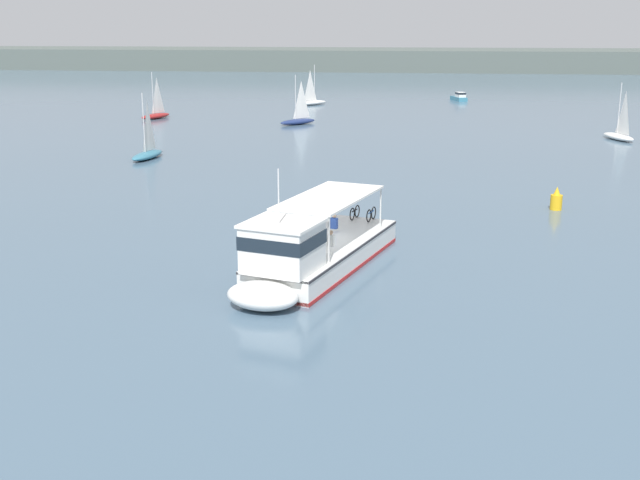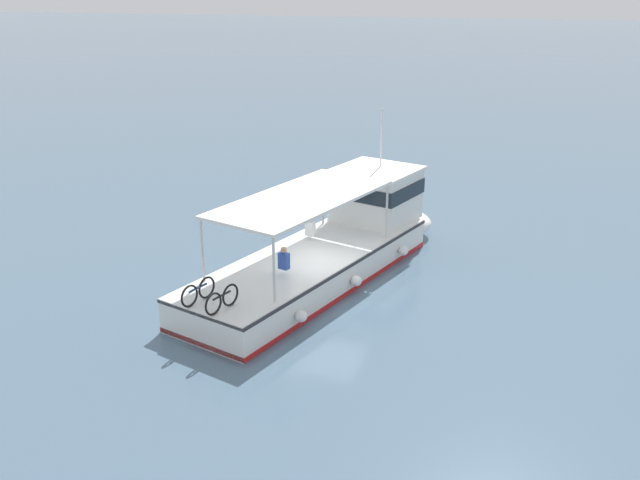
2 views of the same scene
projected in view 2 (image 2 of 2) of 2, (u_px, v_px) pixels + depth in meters
ground_plane at (326, 292)px, 22.94m from camera, size 400.00×400.00×0.00m
ferry_main at (336, 242)px, 24.51m from camera, size 6.54×13.06×5.32m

